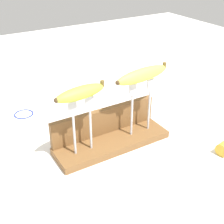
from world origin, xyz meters
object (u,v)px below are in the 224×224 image
at_px(fork_stand_right, 141,102).
at_px(wire_coil, 24,114).
at_px(banana_raised_left, 80,93).
at_px(banana_raised_right, 142,75).
at_px(fork_stand_left, 82,121).

xyz_separation_m(fork_stand_right, wire_coil, (-0.29, 0.35, -0.13)).
bearing_deg(banana_raised_left, wire_coil, 102.84).
relative_size(fork_stand_right, banana_raised_left, 1.13).
bearing_deg(banana_raised_right, fork_stand_left, 180.00).
bearing_deg(fork_stand_left, fork_stand_right, 0.00).
distance_m(banana_raised_left, banana_raised_right, 0.21).
bearing_deg(wire_coil, fork_stand_right, -50.73).
bearing_deg(wire_coil, banana_raised_left, -77.16).
xyz_separation_m(fork_stand_left, banana_raised_right, (0.21, -0.00, 0.10)).
height_order(fork_stand_left, banana_raised_left, banana_raised_left).
xyz_separation_m(fork_stand_left, banana_raised_left, (-0.00, -0.00, 0.09)).
xyz_separation_m(banana_raised_left, wire_coil, (-0.08, 0.35, -0.21)).
relative_size(fork_stand_left, banana_raised_right, 0.86).
height_order(fork_stand_right, banana_raised_left, banana_raised_left).
height_order(fork_stand_right, wire_coil, fork_stand_right).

